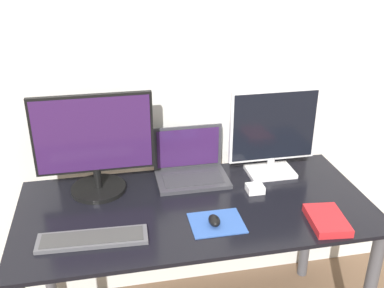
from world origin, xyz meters
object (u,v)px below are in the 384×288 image
(power_brick, at_px, (255,189))
(monitor_left, at_px, (94,145))
(keyboard, at_px, (93,239))
(mouse, at_px, (214,221))
(laptop, at_px, (190,166))
(monitor_right, at_px, (273,133))
(book, at_px, (327,220))

(power_brick, bearing_deg, monitor_left, 167.48)
(monitor_left, height_order, keyboard, monitor_left)
(mouse, distance_m, power_brick, 0.34)
(laptop, distance_m, power_brick, 0.34)
(monitor_right, distance_m, mouse, 0.58)
(monitor_left, xyz_separation_m, book, (0.93, -0.46, -0.22))
(keyboard, bearing_deg, monitor_right, 23.96)
(monitor_right, height_order, mouse, monitor_right)
(monitor_left, height_order, laptop, monitor_left)
(monitor_left, distance_m, mouse, 0.64)
(monitor_left, xyz_separation_m, monitor_right, (0.85, 0.00, -0.01))
(book, xyz_separation_m, power_brick, (-0.21, 0.30, 0.00))
(monitor_left, relative_size, book, 2.33)
(keyboard, bearing_deg, book, -4.35)
(mouse, xyz_separation_m, book, (0.46, -0.08, -0.01))
(mouse, height_order, book, mouse)
(laptop, bearing_deg, mouse, -88.06)
(monitor_left, bearing_deg, keyboard, -94.12)
(power_brick, bearing_deg, book, -55.32)
(monitor_left, bearing_deg, power_brick, -12.52)
(monitor_left, relative_size, mouse, 7.09)
(keyboard, xyz_separation_m, mouse, (0.49, 0.01, 0.01))
(keyboard, bearing_deg, monitor_left, 85.88)
(laptop, distance_m, keyboard, 0.65)
(book, bearing_deg, monitor_left, 153.47)
(laptop, bearing_deg, book, -46.83)
(monitor_right, xyz_separation_m, book, (0.08, -0.46, -0.21))
(laptop, xyz_separation_m, book, (0.48, -0.51, -0.04))
(monitor_left, xyz_separation_m, laptop, (0.45, 0.05, -0.18))
(monitor_left, bearing_deg, book, -26.53)
(laptop, xyz_separation_m, mouse, (0.01, -0.43, -0.04))
(monitor_left, relative_size, laptop, 1.54)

